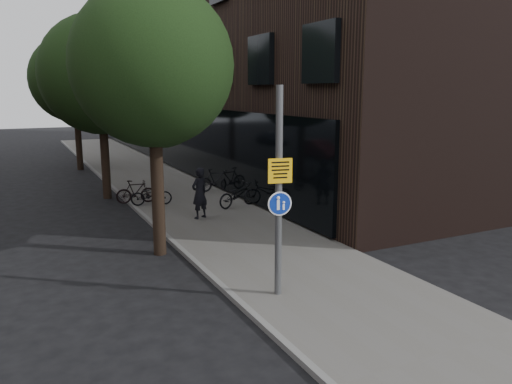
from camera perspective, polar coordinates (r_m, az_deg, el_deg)
ground at (r=11.93m, az=7.59°, el=-11.46°), size 120.00×120.00×0.00m
sidewalk at (r=20.66m, az=-7.36°, el=-1.38°), size 4.50×60.00×0.12m
curb_edge at (r=20.07m, az=-13.45°, el=-1.97°), size 0.15×60.00×0.13m
building_right_dark_brick at (r=34.66m, az=-0.95°, el=18.75°), size 12.00×40.00×18.00m
street_tree_near at (r=14.21m, az=-11.56°, el=13.19°), size 4.40×4.40×7.50m
street_tree_mid at (r=22.53m, az=-17.24°, el=12.23°), size 5.00×5.00×7.80m
street_tree_far at (r=31.44m, az=-19.94°, el=11.72°), size 5.00×5.00×7.80m
signpost at (r=10.85m, az=2.61°, el=-0.06°), size 0.53×0.15×4.64m
pedestrian at (r=17.91m, az=-6.47°, el=-0.13°), size 0.79×0.67×1.85m
parked_bike_facade_near at (r=19.69m, az=-2.09°, el=-0.30°), size 1.96×1.14×0.97m
parked_bike_facade_far at (r=22.65m, az=-4.58°, el=1.34°), size 1.83×0.91×1.06m
parked_bike_curb_near at (r=20.40m, az=-11.88°, el=-0.30°), size 1.70×0.88×0.85m
parked_bike_curb_far at (r=20.89m, az=-13.56°, el=0.05°), size 1.64×0.65×0.96m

